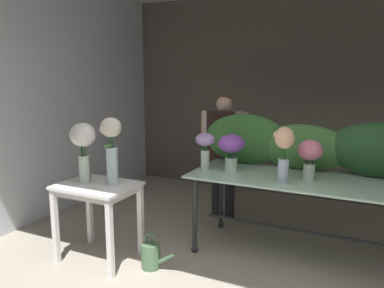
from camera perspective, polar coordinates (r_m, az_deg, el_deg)
name	(u,v)px	position (r m, az deg, el deg)	size (l,w,h in m)	color
ground_plane	(266,246)	(4.32, 10.80, -14.54)	(8.65, 8.65, 0.00)	#9E9384
wall_back	(306,97)	(5.86, 16.47, 6.68)	(5.59, 0.12, 2.95)	#5B564C
wall_left	(60,99)	(5.37, -18.85, 6.26)	(0.12, 4.05, 2.95)	silver
display_table_glass	(297,189)	(3.93, 15.11, -6.39)	(2.05, 0.91, 0.82)	#ACD2BA
side_table_white	(98,195)	(3.86, -13.72, -7.29)	(0.73, 0.57, 0.76)	white
florist	(224,144)	(4.80, 4.67, 0.06)	(0.61, 0.24, 1.55)	#232328
foliage_backdrop	(314,146)	(4.15, 17.48, -0.25)	(2.28, 0.31, 0.55)	#387033
vase_violet_dahlias	(231,147)	(3.96, 5.77, -0.46)	(0.28, 0.27, 0.38)	silver
vase_peach_ranunculus	(284,149)	(3.60, 13.34, -0.73)	(0.19, 0.18, 0.52)	silver
vase_rosy_snapdragons	(310,155)	(3.79, 16.95, -1.53)	(0.23, 0.23, 0.38)	silver
vase_lilac_tulips	(205,146)	(4.02, 1.94, -0.29)	(0.20, 0.20, 0.38)	silver
vase_white_roses_tall	(83,143)	(3.83, -15.70, 0.12)	(0.26, 0.24, 0.58)	silver
vase_cream_lisianthus_tall	(111,146)	(3.69, -11.77, -0.29)	(0.21, 0.20, 0.64)	silver
watering_can	(151,255)	(3.80, -6.02, -15.95)	(0.35, 0.18, 0.34)	#4C704C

